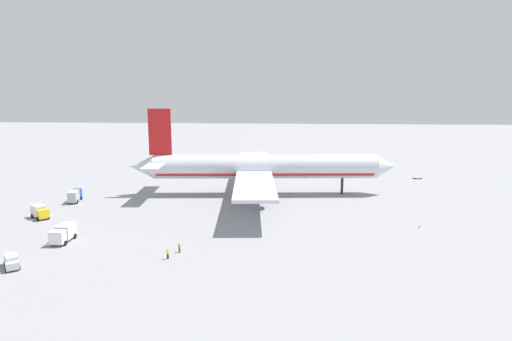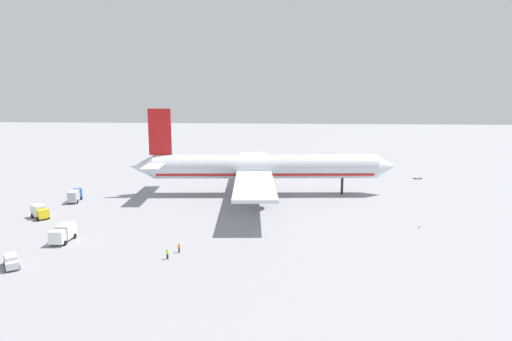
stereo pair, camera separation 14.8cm
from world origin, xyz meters
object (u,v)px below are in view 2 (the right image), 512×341
Objects in this scene: baggage_cart_0 at (417,178)px; traffic_cone_1 at (313,168)px; baggage_cart_1 at (191,163)px; traffic_cone_2 at (196,172)px; traffic_cone_3 at (189,171)px; traffic_cone_4 at (419,227)px; ground_worker_2 at (179,248)px; airliner at (260,167)px; service_truck_1 at (40,211)px; ground_worker_0 at (167,254)px; service_truck_0 at (63,233)px; service_truck_2 at (75,195)px; traffic_cone_0 at (304,168)px; service_van at (11,261)px.

traffic_cone_1 reaches higher than baggage_cart_0.
baggage_cart_1 reaches higher than traffic_cone_2.
traffic_cone_3 is 1.00× the size of traffic_cone_4.
ground_worker_2 reaches higher than traffic_cone_1.
airliner is 130.31× the size of traffic_cone_3.
ground_worker_2 is (-59.56, -71.07, 0.56)m from baggage_cart_0.
traffic_cone_4 reaches higher than baggage_cart_0.
service_truck_1 reaches higher than ground_worker_0.
service_truck_0 is 22.53m from ground_worker_0.
service_truck_2 is (0.30, 14.87, 0.11)m from service_truck_1.
service_truck_1 is 93.15m from traffic_cone_1.
baggage_cart_1 is 5.96× the size of traffic_cone_4.
service_truck_0 is 11.43× the size of traffic_cone_2.
traffic_cone_1 is 1.00× the size of traffic_cone_3.
baggage_cart_1 is 17.84m from traffic_cone_2.
airliner is 130.31× the size of traffic_cone_0.
service_truck_1 is 40.50m from ground_worker_0.
service_truck_1 is 9.63× the size of traffic_cone_3.
service_truck_1 reaches higher than traffic_cone_0.
service_truck_1 is (-46.38, -27.01, -5.88)m from airliner.
service_truck_2 is 49.11m from traffic_cone_2.
ground_worker_2 reaches higher than traffic_cone_2.
airliner reaches higher than service_van.
traffic_cone_1 is (26.92, 86.88, -0.55)m from ground_worker_2.
ground_worker_2 is (-10.61, -45.00, -6.58)m from airliner.
airliner is 21.87× the size of baggage_cart_1.
ground_worker_0 is 81.17m from traffic_cone_2.
traffic_cone_1 is at bearing 11.70° from traffic_cone_3.
airliner is 23.27× the size of baggage_cart_0.
service_truck_2 is 81.10m from traffic_cone_0.
traffic_cone_0 is (59.08, 55.54, -1.36)m from service_truck_2.
service_truck_2 is at bearing 133.71° from ground_worker_0.
ground_worker_0 is at bearing 13.10° from service_van.
baggage_cart_0 is (48.95, 26.07, -7.15)m from airliner.
service_truck_2 is at bearing 104.94° from service_van.
baggage_cart_1 is 43.90m from traffic_cone_0.
traffic_cone_4 is at bearing -75.44° from traffic_cone_1.
service_van is (-35.05, -53.46, -6.38)m from airliner.
service_van is 102.51m from baggage_cart_1.
baggage_cart_1 is 5.96× the size of traffic_cone_3.
airliner is 46.70m from ground_worker_2.
traffic_cone_4 is (80.70, -0.47, -1.26)m from service_truck_1.
baggage_cart_1 is at bearing 163.94° from baggage_cart_0.
service_truck_2 reaches higher than service_van.
baggage_cart_1 is at bearing 121.95° from airliner.
traffic_cone_0 is 74.02m from traffic_cone_4.
traffic_cone_1 is 1.00× the size of traffic_cone_4.
traffic_cone_3 is at bearing 166.66° from traffic_cone_2.
baggage_cart_1 is at bearing 172.72° from traffic_cone_0.
traffic_cone_2 is 1.00× the size of traffic_cone_3.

